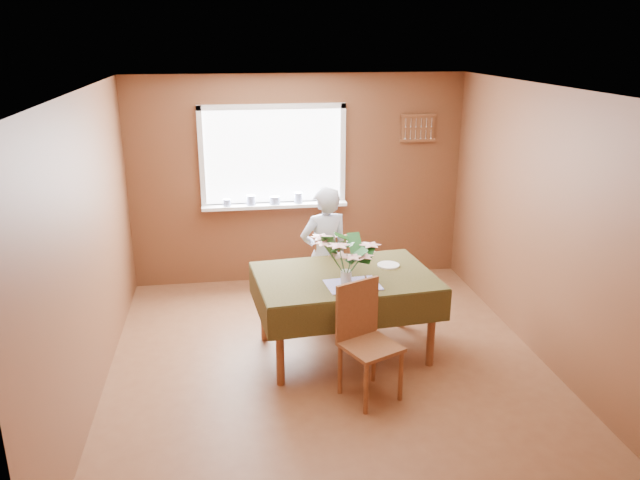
{
  "coord_description": "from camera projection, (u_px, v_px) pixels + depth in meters",
  "views": [
    {
      "loc": [
        -0.86,
        -5.04,
        2.92
      ],
      "look_at": [
        0.0,
        0.55,
        1.05
      ],
      "focal_mm": 35.0,
      "sensor_mm": 36.0,
      "label": 1
    }
  ],
  "objects": [
    {
      "name": "chair_far",
      "position": [
        326.0,
        271.0,
        6.7
      ],
      "size": [
        0.5,
        0.5,
        0.91
      ],
      "rotation": [
        0.0,
        0.0,
        3.5
      ],
      "color": "brown",
      "rests_on": "floor"
    },
    {
      "name": "wall_right",
      "position": [
        546.0,
        227.0,
        5.67
      ],
      "size": [
        0.0,
        4.5,
        4.5
      ],
      "primitive_type": "plane",
      "rotation": [
        1.57,
        0.0,
        -1.57
      ],
      "color": "brown",
      "rests_on": "floor"
    },
    {
      "name": "wall_back",
      "position": [
        298.0,
        180.0,
        7.49
      ],
      "size": [
        4.0,
        0.0,
        4.0
      ],
      "primitive_type": "plane",
      "rotation": [
        1.57,
        0.0,
        0.0
      ],
      "color": "brown",
      "rests_on": "floor"
    },
    {
      "name": "dining_table",
      "position": [
        345.0,
        285.0,
        5.82
      ],
      "size": [
        1.74,
        1.26,
        0.8
      ],
      "rotation": [
        0.0,
        0.0,
        0.09
      ],
      "color": "brown",
      "rests_on": "floor"
    },
    {
      "name": "spoon_rack",
      "position": [
        418.0,
        128.0,
        7.48
      ],
      "size": [
        0.44,
        0.05,
        0.33
      ],
      "color": "brown",
      "rests_on": "wall_back"
    },
    {
      "name": "seated_woman",
      "position": [
        325.0,
        255.0,
        6.5
      ],
      "size": [
        0.6,
        0.47,
        1.46
      ],
      "primitive_type": "imported",
      "rotation": [
        0.0,
        0.0,
        3.38
      ],
      "color": "white",
      "rests_on": "floor"
    },
    {
      "name": "side_plate",
      "position": [
        388.0,
        265.0,
        6.01
      ],
      "size": [
        0.29,
        0.29,
        0.01
      ],
      "primitive_type": "cylinder",
      "rotation": [
        0.0,
        0.0,
        0.45
      ],
      "color": "white",
      "rests_on": "dining_table"
    },
    {
      "name": "chair_near",
      "position": [
        365.0,
        335.0,
        5.19
      ],
      "size": [
        0.56,
        0.56,
        0.99
      ],
      "rotation": [
        0.0,
        0.0,
        0.43
      ],
      "color": "brown",
      "rests_on": "floor"
    },
    {
      "name": "floor",
      "position": [
        329.0,
        366.0,
        5.77
      ],
      "size": [
        4.5,
        4.5,
        0.0
      ],
      "primitive_type": "plane",
      "color": "brown",
      "rests_on": "ground"
    },
    {
      "name": "table_knife",
      "position": [
        366.0,
        280.0,
        5.64
      ],
      "size": [
        0.05,
        0.21,
        0.0
      ],
      "primitive_type": "cube",
      "rotation": [
        0.0,
        0.0,
        -0.13
      ],
      "color": "silver",
      "rests_on": "dining_table"
    },
    {
      "name": "flower_bouquet",
      "position": [
        346.0,
        254.0,
        5.49
      ],
      "size": [
        0.5,
        0.5,
        0.43
      ],
      "rotation": [
        0.0,
        0.0,
        -0.21
      ],
      "color": "white",
      "rests_on": "dining_table"
    },
    {
      "name": "wall_front",
      "position": [
        401.0,
        370.0,
        3.27
      ],
      "size": [
        4.0,
        0.0,
        4.0
      ],
      "primitive_type": "plane",
      "rotation": [
        -1.57,
        0.0,
        0.0
      ],
      "color": "brown",
      "rests_on": "floor"
    },
    {
      "name": "ceiling",
      "position": [
        330.0,
        90.0,
        4.98
      ],
      "size": [
        4.5,
        4.5,
        0.0
      ],
      "primitive_type": "plane",
      "rotation": [
        3.14,
        0.0,
        0.0
      ],
      "color": "white",
      "rests_on": "wall_back"
    },
    {
      "name": "wall_left",
      "position": [
        89.0,
        249.0,
        5.09
      ],
      "size": [
        0.0,
        4.5,
        4.5
      ],
      "primitive_type": "plane",
      "rotation": [
        1.57,
        0.0,
        1.57
      ],
      "color": "brown",
      "rests_on": "floor"
    },
    {
      "name": "window_assembly",
      "position": [
        274.0,
        174.0,
        7.36
      ],
      "size": [
        1.72,
        0.2,
        1.22
      ],
      "color": "white",
      "rests_on": "wall_back"
    }
  ]
}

